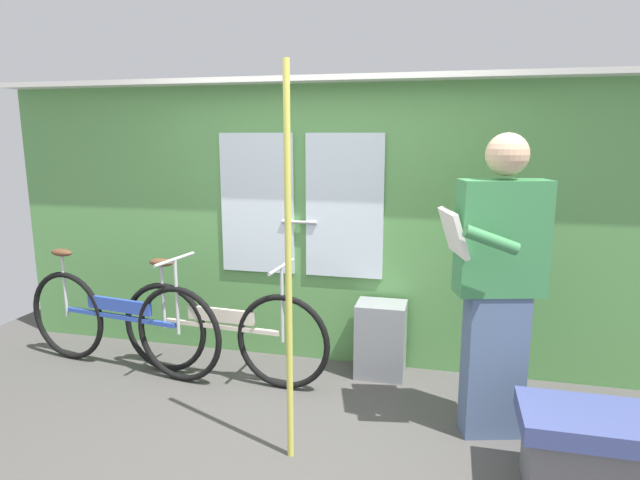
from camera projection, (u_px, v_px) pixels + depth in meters
The scene contains 8 objects.
ground_plane at pixel (278, 446), 3.18m from camera, with size 6.38×4.15×0.04m, color #474442.
train_door_wall at pixel (325, 218), 4.17m from camera, with size 5.38×0.28×2.21m.
bicycle_near_door at pixel (119, 321), 4.11m from camera, with size 1.79×0.45×0.94m.
bicycle_leaning_behind at pixel (221, 331), 3.94m from camera, with size 1.66×0.44×0.91m.
passenger_reading_newspaper at pixel (497, 281), 3.11m from camera, with size 0.63×0.58×1.81m.
trash_bin_by_wall at pixel (381, 339), 4.02m from camera, with size 0.36×0.28×0.57m, color gray.
handrail_pole at pixel (289, 271), 2.85m from camera, with size 0.04×0.04×2.17m, color #C6C14C.
bench_seat_corner at pixel (590, 452), 2.68m from camera, with size 0.70×0.44×0.45m.
Camera 1 is at (0.92, -2.75, 1.80)m, focal length 30.14 mm.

